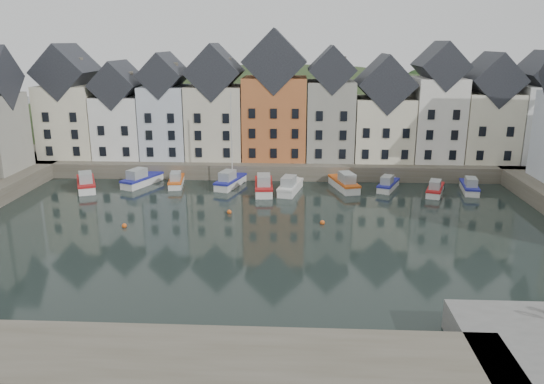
{
  "coord_description": "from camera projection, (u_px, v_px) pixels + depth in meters",
  "views": [
    {
      "loc": [
        3.44,
        -46.56,
        18.09
      ],
      "look_at": [
        0.77,
        6.0,
        3.05
      ],
      "focal_mm": 35.0,
      "sensor_mm": 36.0,
      "label": 1
    }
  ],
  "objects": [
    {
      "name": "boat_j",
      "position": [
        470.0,
        187.0,
        65.72
      ],
      "size": [
        2.57,
        5.81,
        2.15
      ],
      "rotation": [
        0.0,
        0.0,
        -0.15
      ],
      "color": "silver",
      "rests_on": "ground"
    },
    {
      "name": "boat_a",
      "position": [
        86.0,
        183.0,
        66.84
      ],
      "size": [
        4.58,
        6.98,
        2.58
      ],
      "rotation": [
        0.0,
        0.0,
        0.41
      ],
      "color": "silver",
      "rests_on": "ground"
    },
    {
      "name": "boat_e",
      "position": [
        264.0,
        186.0,
        65.56
      ],
      "size": [
        2.68,
        7.04,
        2.64
      ],
      "rotation": [
        0.0,
        0.0,
        0.08
      ],
      "color": "silver",
      "rests_on": "ground"
    },
    {
      "name": "boat_c",
      "position": [
        176.0,
        181.0,
        68.6
      ],
      "size": [
        2.43,
        5.68,
        2.11
      ],
      "rotation": [
        0.0,
        0.0,
        0.14
      ],
      "color": "silver",
      "rests_on": "ground"
    },
    {
      "name": "boat_h",
      "position": [
        388.0,
        185.0,
        66.8
      ],
      "size": [
        3.65,
        5.63,
        2.07
      ],
      "rotation": [
        0.0,
        0.0,
        -0.4
      ],
      "color": "silver",
      "rests_on": "ground"
    },
    {
      "name": "far_terrace",
      "position": [
        297.0,
        109.0,
        74.14
      ],
      "size": [
        72.37,
        8.16,
        17.78
      ],
      "color": "#EDE6C7",
      "rests_on": "far_quay"
    },
    {
      "name": "mooring_buoys",
      "position": [
        226.0,
        220.0,
        55.12
      ],
      "size": [
        20.5,
        5.5,
        0.5
      ],
      "color": "#D35518",
      "rests_on": "ground"
    },
    {
      "name": "near_wall",
      "position": [
        49.0,
        366.0,
        28.93
      ],
      "size": [
        50.0,
        6.0,
        2.0
      ],
      "primitive_type": "cube",
      "color": "#554F41",
      "rests_on": "ground"
    },
    {
      "name": "boat_i",
      "position": [
        435.0,
        189.0,
        64.7
      ],
      "size": [
        3.41,
        5.67,
        2.08
      ],
      "rotation": [
        0.0,
        0.0,
        -0.34
      ],
      "color": "silver",
      "rests_on": "ground"
    },
    {
      "name": "far_quay",
      "position": [
        275.0,
        161.0,
        78.38
      ],
      "size": [
        90.0,
        16.0,
        2.0
      ],
      "primitive_type": "cube",
      "color": "#554F41",
      "rests_on": "ground"
    },
    {
      "name": "boat_d",
      "position": [
        230.0,
        181.0,
        68.04
      ],
      "size": [
        3.71,
        6.66,
        12.17
      ],
      "rotation": [
        0.0,
        0.0,
        -0.29
      ],
      "color": "silver",
      "rests_on": "ground"
    },
    {
      "name": "hillside",
      "position": [
        281.0,
        224.0,
        108.55
      ],
      "size": [
        153.6,
        70.4,
        64.0
      ],
      "color": "#24371B",
      "rests_on": "ground"
    },
    {
      "name": "ground",
      "position": [
        261.0,
        240.0,
        49.84
      ],
      "size": [
        260.0,
        260.0,
        0.0
      ],
      "primitive_type": "plane",
      "color": "black",
      "rests_on": "ground"
    },
    {
      "name": "boat_g",
      "position": [
        344.0,
        183.0,
        66.88
      ],
      "size": [
        3.77,
        6.92,
        2.54
      ],
      "rotation": [
        0.0,
        0.0,
        0.27
      ],
      "color": "silver",
      "rests_on": "ground"
    },
    {
      "name": "boat_b",
      "position": [
        141.0,
        180.0,
        68.8
      ],
      "size": [
        4.41,
        6.82,
        2.51
      ],
      "rotation": [
        0.0,
        0.0,
        -0.4
      ],
      "color": "silver",
      "rests_on": "ground"
    },
    {
      "name": "boat_f",
      "position": [
        290.0,
        187.0,
        65.5
      ],
      "size": [
        3.26,
        6.58,
        2.42
      ],
      "rotation": [
        0.0,
        0.0,
        -0.22
      ],
      "color": "silver",
      "rests_on": "ground"
    }
  ]
}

